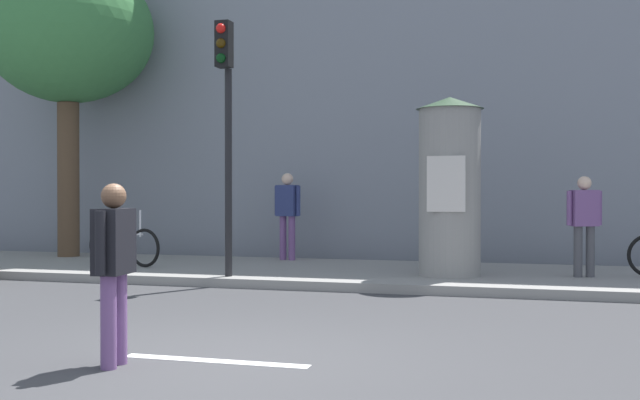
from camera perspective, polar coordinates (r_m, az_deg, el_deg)
ground_plane at (r=7.29m, az=-7.74°, el=-11.69°), size 80.00×80.00×0.00m
sidewalk_curb at (r=13.90m, az=3.96°, el=-5.48°), size 36.00×4.00×0.15m
lane_markings at (r=7.29m, az=-7.74°, el=-11.66°), size 25.80×0.16×0.01m
building_backdrop at (r=19.00m, az=7.14°, el=10.01°), size 36.00×5.00×9.30m
traffic_light at (r=12.84m, az=-6.96°, el=6.94°), size 0.24×0.45×4.18m
poster_column at (r=13.06m, az=9.53°, el=1.08°), size 1.13×1.13×2.98m
street_tree at (r=17.91m, az=-18.09°, el=11.62°), size 3.66×3.66×6.43m
pedestrian_tallest at (r=7.12m, az=-14.95°, el=-4.28°), size 0.27×0.60×1.63m
pedestrian_with_bag at (r=13.38m, az=18.90°, el=-1.27°), size 0.56×0.38×1.66m
pedestrian_in_dark_shirt at (r=15.84m, az=-2.42°, el=-0.64°), size 0.60×0.35×1.78m
bicycle_upright at (r=15.04m, az=-14.28°, el=-3.26°), size 1.73×0.48×1.09m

